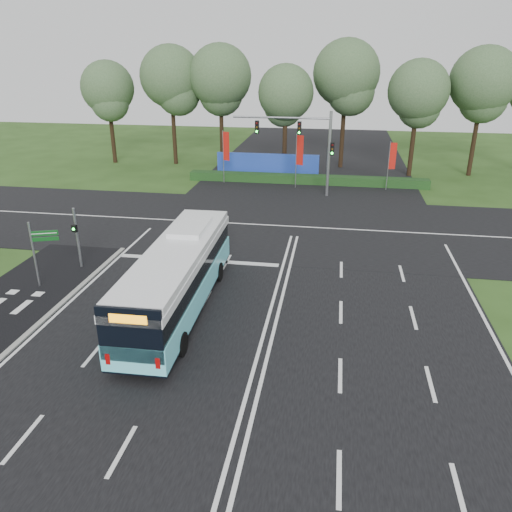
{
  "coord_description": "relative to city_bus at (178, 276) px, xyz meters",
  "views": [
    {
      "loc": [
        2.68,
        -21.06,
        11.41
      ],
      "look_at": [
        -1.07,
        2.0,
        1.8
      ],
      "focal_mm": 35.0,
      "sensor_mm": 36.0,
      "label": 1
    }
  ],
  "objects": [
    {
      "name": "blue_hoarding",
      "position": [
        0.27,
        27.87,
        -0.62
      ],
      "size": [
        10.0,
        0.3,
        2.2
      ],
      "primitive_type": "cube",
      "color": "#2042B1",
      "rests_on": "ground"
    },
    {
      "name": "kerb_strip",
      "position": [
        -5.83,
        -2.13,
        -1.66
      ],
      "size": [
        0.25,
        18.0,
        0.12
      ],
      "primitive_type": "cube",
      "color": "gray",
      "rests_on": "ground"
    },
    {
      "name": "road_main",
      "position": [
        4.27,
        0.87,
        -1.7
      ],
      "size": [
        20.0,
        120.0,
        0.04
      ],
      "primitive_type": "cube",
      "color": "black",
      "rests_on": "ground"
    },
    {
      "name": "street_sign",
      "position": [
        -7.71,
        1.33,
        0.54
      ],
      "size": [
        1.32,
        0.52,
        3.54
      ],
      "rotation": [
        0.0,
        0.0,
        0.34
      ],
      "color": "gray",
      "rests_on": "ground"
    },
    {
      "name": "banner_flag_mid",
      "position": [
        3.63,
        23.54,
        1.4
      ],
      "size": [
        0.66,
        0.32,
        4.8
      ],
      "rotation": [
        0.0,
        0.0,
        -0.41
      ],
      "color": "gray",
      "rests_on": "ground"
    },
    {
      "name": "pedestrian_signal",
      "position": [
        -7.04,
        3.84,
        0.2
      ],
      "size": [
        0.32,
        0.42,
        3.52
      ],
      "rotation": [
        0.0,
        0.0,
        -0.25
      ],
      "color": "gray",
      "rests_on": "ground"
    },
    {
      "name": "ground",
      "position": [
        4.27,
        0.87,
        -1.72
      ],
      "size": [
        120.0,
        120.0,
        0.0
      ],
      "primitive_type": "plane",
      "color": "#284617",
      "rests_on": "ground"
    },
    {
      "name": "banner_flag_left",
      "position": [
        -3.13,
        24.42,
        1.4
      ],
      "size": [
        0.66,
        0.32,
        4.8
      ],
      "rotation": [
        0.0,
        0.0,
        -0.41
      ],
      "color": "gray",
      "rests_on": "ground"
    },
    {
      "name": "eucalyptus_row",
      "position": [
        4.35,
        31.83,
        6.89
      ],
      "size": [
        48.59,
        9.03,
        12.71
      ],
      "color": "black",
      "rests_on": "ground"
    },
    {
      "name": "city_bus",
      "position": [
        0.0,
        0.0,
        0.0
      ],
      "size": [
        2.76,
        11.96,
        3.42
      ],
      "rotation": [
        0.0,
        0.0,
        0.02
      ],
      "color": "#6CEBFB",
      "rests_on": "ground"
    },
    {
      "name": "banner_flag_right",
      "position": [
        11.62,
        24.23,
        1.06
      ],
      "size": [
        0.62,
        0.14,
        4.25
      ],
      "rotation": [
        0.0,
        0.0,
        0.15
      ],
      "color": "gray",
      "rests_on": "ground"
    },
    {
      "name": "hedge",
      "position": [
        4.27,
        25.37,
        -1.32
      ],
      "size": [
        22.0,
        1.2,
        0.8
      ],
      "primitive_type": "cube",
      "color": "#153A16",
      "rests_on": "ground"
    },
    {
      "name": "traffic_light_gantry",
      "position": [
        4.48,
        21.37,
        2.94
      ],
      "size": [
        8.41,
        0.28,
        7.0
      ],
      "color": "gray",
      "rests_on": "ground"
    },
    {
      "name": "road_cross",
      "position": [
        4.27,
        12.87,
        -1.7
      ],
      "size": [
        120.0,
        14.0,
        0.05
      ],
      "primitive_type": "cube",
      "color": "black",
      "rests_on": "ground"
    }
  ]
}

